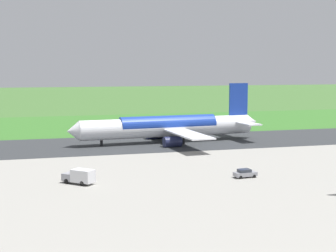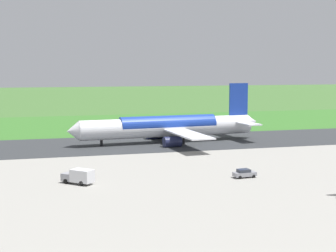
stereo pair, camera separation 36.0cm
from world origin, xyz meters
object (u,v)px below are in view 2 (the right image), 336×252
(traffic_cone_orange, at_px, (153,124))
(airliner_main, at_px, (169,126))
(service_car_followme, at_px, (244,173))
(no_stopping_sign, at_px, (171,119))
(service_truck_baggage, at_px, (79,176))

(traffic_cone_orange, bearing_deg, airliner_main, 82.54)
(airliner_main, height_order, traffic_cone_orange, airliner_main)
(service_car_followme, distance_m, no_stopping_sign, 89.68)
(airliner_main, bearing_deg, traffic_cone_orange, -97.46)
(airliner_main, height_order, service_car_followme, airliner_main)
(service_car_followme, xyz_separation_m, no_stopping_sign, (-10.37, -89.08, 0.68))
(traffic_cone_orange, bearing_deg, no_stopping_sign, -163.22)
(no_stopping_sign, xyz_separation_m, traffic_cone_orange, (6.93, 2.09, -1.25))
(no_stopping_sign, distance_m, traffic_cone_orange, 7.34)
(service_truck_baggage, height_order, traffic_cone_orange, service_truck_baggage)
(service_car_followme, bearing_deg, no_stopping_sign, -96.64)
(airliner_main, distance_m, service_car_followme, 45.34)
(service_truck_baggage, xyz_separation_m, no_stopping_sign, (-40.16, -86.20, 0.12))
(no_stopping_sign, bearing_deg, traffic_cone_orange, 16.78)
(airliner_main, distance_m, service_truck_baggage, 50.66)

